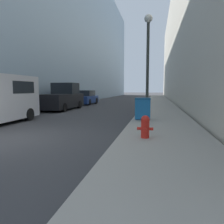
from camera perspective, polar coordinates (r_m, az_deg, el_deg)
sidewalk_right at (r=23.95m, az=12.21°, el=2.15°), size 2.94×60.00×0.15m
building_left_glass at (r=36.27m, az=-14.26°, el=19.22°), size 12.00×60.00×20.06m
building_right_stone at (r=33.43m, az=25.97°, el=16.09°), size 12.00×60.00×15.65m
fire_hydrant at (r=6.69m, az=8.66°, el=-3.67°), size 0.49×0.38×0.69m
trash_bin at (r=10.70m, az=8.07°, el=0.94°), size 0.74×0.66×1.06m
lamppost at (r=13.72m, az=9.34°, el=14.77°), size 0.49×0.49×5.88m
pickup_truck at (r=17.84m, az=-12.93°, el=3.47°), size 2.09×5.08×2.13m
parked_sedan_near at (r=23.54m, az=-6.89°, el=3.67°), size 1.80×4.17×1.49m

